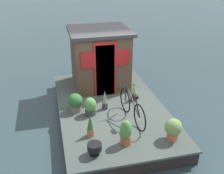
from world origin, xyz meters
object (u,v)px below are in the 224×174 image
Objects in this scene: potted_plant_succulent at (75,102)px; potted_plant_mint at (126,133)px; houseboat_cabin at (100,58)px; potted_plant_thyme at (90,106)px; potted_plant_rosemary at (134,92)px; charcoal_grill at (94,147)px; potted_plant_sage at (90,126)px; bicycle at (132,107)px; potted_plant_geranium at (105,100)px; potted_plant_fern at (173,129)px.

potted_plant_succulent is 0.85× the size of potted_plant_mint.
houseboat_cabin is 3.77× the size of potted_plant_thyme.
charcoal_grill is at bearing 143.77° from potted_plant_rosemary.
potted_plant_thyme reaches higher than charcoal_grill.
potted_plant_mint is at bearing -124.49° from potted_plant_sage.
houseboat_cabin reaches higher than bicycle.
houseboat_cabin is at bearing -15.88° from potted_plant_sage.
potted_plant_geranium is (0.78, 0.59, -0.12)m from bicycle.
potted_plant_geranium is at bearing -27.25° from potted_plant_sage.
potted_plant_sage reaches higher than potted_plant_succulent.
potted_plant_sage is 0.74m from charcoal_grill.
potted_plant_rosemary is at bearing -70.16° from potted_plant_thyme.
houseboat_cabin reaches higher than potted_plant_geranium.
potted_plant_mint is (-1.56, -0.60, 0.06)m from potted_plant_thyme.
potted_plant_sage is 2.28m from potted_plant_rosemary.
houseboat_cabin is at bearing -32.41° from potted_plant_succulent.
potted_plant_mint is (-3.56, 0.09, -0.67)m from houseboat_cabin.
houseboat_cabin is 2.24m from potted_plant_thyme.
charcoal_grill is (-1.77, 0.20, -0.07)m from potted_plant_thyme.
charcoal_grill is at bearing 93.39° from potted_plant_fern.
potted_plant_fern reaches higher than potted_plant_thyme.
potted_plant_thyme is (-2.00, 0.69, -0.73)m from houseboat_cabin.
bicycle is at bearing -142.79° from potted_plant_geranium.
potted_plant_rosemary is 1.73× the size of charcoal_grill.
potted_plant_geranium is 2.10m from charcoal_grill.
potted_plant_geranium is 1.04× the size of potted_plant_rosemary.
potted_plant_sage is at bearing 72.43° from potted_plant_fern.
charcoal_grill is at bearing 177.36° from potted_plant_sage.
houseboat_cabin is 3.96m from charcoal_grill.
houseboat_cabin is 3.59× the size of potted_plant_succulent.
houseboat_cabin is at bearing 8.33° from bicycle.
potted_plant_sage is 1.05× the size of potted_plant_rosemary.
potted_plant_geranium is 1.78m from potted_plant_mint.
potted_plant_mint reaches higher than potted_plant_geranium.
houseboat_cabin reaches higher than potted_plant_mint.
potted_plant_fern reaches higher than charcoal_grill.
potted_plant_succulent is 0.96× the size of potted_plant_rosemary.
houseboat_cabin reaches higher than potted_plant_thyme.
potted_plant_sage is (-1.03, 0.17, 0.03)m from potted_plant_thyme.
potted_plant_fern is (-1.87, -1.31, 0.02)m from potted_plant_geranium.
potted_plant_mint is at bearing -151.91° from potted_plant_succulent.
potted_plant_fern is (-2.19, -0.30, 0.03)m from potted_plant_rosemary.
bicycle reaches higher than charcoal_grill.
potted_plant_succulent is at bearing 9.42° from potted_plant_sage.
bicycle is at bearing 33.39° from potted_plant_fern.
potted_plant_fern is at bearing -94.34° from potted_plant_mint.
charcoal_grill is (-0.21, 0.80, -0.13)m from potted_plant_mint.
potted_plant_thyme is at bearing 47.22° from potted_plant_fern.
bicycle is at bearing -120.47° from potted_plant_succulent.
houseboat_cabin is 1.15× the size of bicycle.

